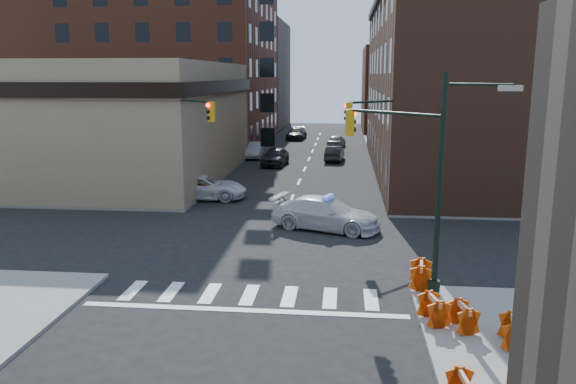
% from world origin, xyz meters
% --- Properties ---
extents(ground, '(140.00, 140.00, 0.00)m').
position_xyz_m(ground, '(0.00, 0.00, 0.00)').
color(ground, black).
rests_on(ground, ground).
extents(sidewalk_nw, '(34.00, 54.50, 0.15)m').
position_xyz_m(sidewalk_nw, '(-23.00, 32.75, 0.07)').
color(sidewalk_nw, gray).
rests_on(sidewalk_nw, ground).
extents(sidewalk_ne, '(34.00, 54.50, 0.15)m').
position_xyz_m(sidewalk_ne, '(23.00, 32.75, 0.07)').
color(sidewalk_ne, gray).
rests_on(sidewalk_ne, ground).
extents(bank_building, '(22.00, 22.00, 9.00)m').
position_xyz_m(bank_building, '(-17.00, 16.50, 4.50)').
color(bank_building, '#887759').
rests_on(bank_building, ground).
extents(apartment_block, '(25.00, 25.00, 24.00)m').
position_xyz_m(apartment_block, '(-18.50, 40.00, 12.00)').
color(apartment_block, brown).
rests_on(apartment_block, ground).
extents(commercial_row_ne, '(14.00, 34.00, 14.00)m').
position_xyz_m(commercial_row_ne, '(13.00, 22.50, 7.00)').
color(commercial_row_ne, '#543021').
rests_on(commercial_row_ne, ground).
extents(filler_nw, '(20.00, 18.00, 16.00)m').
position_xyz_m(filler_nw, '(-16.00, 62.00, 8.00)').
color(filler_nw, brown).
rests_on(filler_nw, ground).
extents(filler_ne, '(16.00, 16.00, 12.00)m').
position_xyz_m(filler_ne, '(14.00, 58.00, 6.00)').
color(filler_ne, brown).
rests_on(filler_ne, ground).
extents(signal_pole_se, '(5.40, 5.27, 8.00)m').
position_xyz_m(signal_pole_se, '(6.04, -5.52, 4.61)').
color(signal_pole_se, black).
rests_on(signal_pole_se, sidewalk_se).
extents(signal_pole_nw, '(3.58, 3.67, 8.00)m').
position_xyz_m(signal_pole_nw, '(-5.85, 5.34, 4.34)').
color(signal_pole_nw, black).
rests_on(signal_pole_nw, sidewalk_nw).
extents(signal_pole_ne, '(3.67, 3.58, 8.00)m').
position_xyz_m(signal_pole_ne, '(5.84, 5.35, 4.34)').
color(signal_pole_ne, black).
rests_on(signal_pole_ne, sidewalk_ne).
extents(tree_ne_near, '(3.00, 3.00, 4.85)m').
position_xyz_m(tree_ne_near, '(7.50, 26.00, 3.49)').
color(tree_ne_near, black).
rests_on(tree_ne_near, sidewalk_ne).
extents(tree_ne_far, '(3.00, 3.00, 4.85)m').
position_xyz_m(tree_ne_far, '(7.50, 34.00, 3.49)').
color(tree_ne_far, black).
rests_on(tree_ne_far, sidewalk_ne).
extents(police_car, '(6.30, 4.13, 1.70)m').
position_xyz_m(police_car, '(2.51, 2.69, 0.85)').
color(police_car, silver).
rests_on(police_car, ground).
extents(pickup, '(5.83, 2.99, 1.57)m').
position_xyz_m(pickup, '(-5.80, 9.31, 0.79)').
color(pickup, white).
rests_on(pickup, ground).
extents(parked_car_wnear, '(2.40, 4.97, 1.64)m').
position_xyz_m(parked_car_wnear, '(-2.81, 23.82, 0.82)').
color(parked_car_wnear, black).
rests_on(parked_car_wnear, ground).
extents(parked_car_wfar, '(1.88, 4.72, 1.53)m').
position_xyz_m(parked_car_wfar, '(-5.50, 28.41, 0.76)').
color(parked_car_wfar, gray).
rests_on(parked_car_wfar, ground).
extents(parked_car_wdeep, '(2.54, 5.33, 1.50)m').
position_xyz_m(parked_car_wdeep, '(-2.69, 45.13, 0.75)').
color(parked_car_wdeep, black).
rests_on(parked_car_wdeep, ground).
extents(parked_car_enear, '(1.89, 4.39, 1.41)m').
position_xyz_m(parked_car_enear, '(2.50, 27.10, 0.70)').
color(parked_car_enear, black).
rests_on(parked_car_enear, ground).
extents(parked_car_efar, '(2.29, 4.51, 1.47)m').
position_xyz_m(parked_car_efar, '(2.50, 37.26, 0.74)').
color(parked_car_efar, gray).
rests_on(parked_car_efar, ground).
extents(pedestrian_a, '(0.59, 0.41, 1.56)m').
position_xyz_m(pedestrian_a, '(-6.73, 6.44, 0.93)').
color(pedestrian_a, black).
rests_on(pedestrian_a, sidewalk_nw).
extents(pedestrian_b, '(1.13, 1.08, 1.85)m').
position_xyz_m(pedestrian_b, '(-9.58, 8.61, 1.07)').
color(pedestrian_b, black).
rests_on(pedestrian_b, sidewalk_nw).
extents(pedestrian_c, '(1.07, 1.18, 1.92)m').
position_xyz_m(pedestrian_c, '(-13.00, 7.21, 1.11)').
color(pedestrian_c, '#202731').
rests_on(pedestrian_c, sidewalk_nw).
extents(barrel_road, '(0.65, 0.65, 0.95)m').
position_xyz_m(barrel_road, '(4.02, 2.11, 0.48)').
color(barrel_road, '#CC5B09').
rests_on(barrel_road, ground).
extents(barrel_bank, '(0.73, 0.73, 1.08)m').
position_xyz_m(barrel_bank, '(-5.50, 8.87, 0.54)').
color(barrel_bank, '#C34409').
rests_on(barrel_bank, ground).
extents(barricade_se_a, '(0.80, 1.35, 0.96)m').
position_xyz_m(barricade_se_a, '(6.40, -5.70, 0.63)').
color(barricade_se_a, '#C95309').
rests_on(barricade_se_a, sidewalk_se).
extents(barricade_se_b, '(0.79, 1.22, 0.84)m').
position_xyz_m(barricade_se_b, '(7.24, -9.28, 0.57)').
color(barricade_se_b, '#C55509').
rests_on(barricade_se_b, sidewalk_se).
extents(barricade_se_c, '(0.85, 1.28, 0.88)m').
position_xyz_m(barricade_se_c, '(6.40, -8.85, 0.59)').
color(barricade_se_c, orange).
rests_on(barricade_se_c, sidewalk_se).
extents(barricade_se_d, '(0.74, 1.23, 0.87)m').
position_xyz_m(barricade_se_d, '(8.50, -10.25, 0.59)').
color(barricade_se_d, '#DE480A').
rests_on(barricade_se_d, sidewalk_se).
extents(barricade_nw_a, '(1.26, 0.72, 0.90)m').
position_xyz_m(barricade_nw_a, '(-9.50, 8.00, 0.60)').
color(barricade_nw_a, '#BF4209').
rests_on(barricade_nw_a, sidewalk_nw).
extents(barricade_nw_b, '(1.19, 0.70, 0.85)m').
position_xyz_m(barricade_nw_b, '(-9.35, 8.00, 0.57)').
color(barricade_nw_b, '#EF4B0B').
rests_on(barricade_nw_b, sidewalk_nw).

